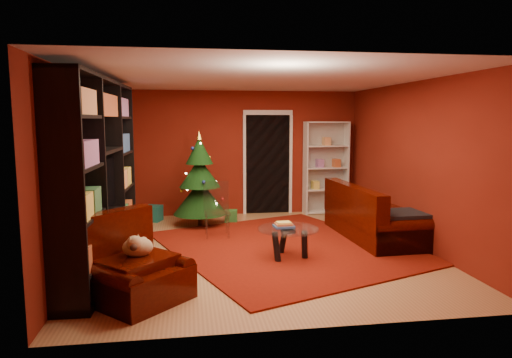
{
  "coord_description": "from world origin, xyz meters",
  "views": [
    {
      "loc": [
        -1.07,
        -6.79,
        1.99
      ],
      "look_at": [
        0.0,
        0.4,
        1.05
      ],
      "focal_mm": 32.0,
      "sensor_mm": 36.0,
      "label": 1
    }
  ],
  "objects": [
    {
      "name": "white_bookshelf",
      "position": [
        1.84,
        2.57,
        0.98
      ],
      "size": [
        0.94,
        0.37,
        2.01
      ],
      "primitive_type": null,
      "rotation": [
        0.0,
        0.0,
        0.04
      ],
      "color": "white",
      "rests_on": "floor"
    },
    {
      "name": "armchair",
      "position": [
        -1.65,
        -1.79,
        0.4
      ],
      "size": [
        1.43,
        1.43,
        0.79
      ],
      "primitive_type": null,
      "rotation": [
        0.0,
        0.0,
        0.79
      ],
      "color": "black",
      "rests_on": "rug"
    },
    {
      "name": "gift_box_green",
      "position": [
        -0.26,
        1.96,
        0.12
      ],
      "size": [
        0.27,
        0.27,
        0.24
      ],
      "primitive_type": "cube",
      "rotation": [
        0.0,
        0.0,
        -0.13
      ],
      "color": "#205D23",
      "rests_on": "floor"
    },
    {
      "name": "media_unit",
      "position": [
        -2.27,
        -0.55,
        1.26
      ],
      "size": [
        0.61,
        3.3,
        2.52
      ],
      "primitive_type": null,
      "rotation": [
        0.0,
        0.0,
        -0.03
      ],
      "color": "black",
      "rests_on": "floor"
    },
    {
      "name": "gift_box_teal",
      "position": [
        -1.79,
        2.29,
        0.15
      ],
      "size": [
        0.39,
        0.39,
        0.31
      ],
      "primitive_type": "cube",
      "rotation": [
        0.0,
        0.0,
        -0.35
      ],
      "color": "#13665E",
      "rests_on": "floor"
    },
    {
      "name": "wall_back",
      "position": [
        0.0,
        2.77,
        1.3
      ],
      "size": [
        5.0,
        0.05,
        2.6
      ],
      "primitive_type": "cube",
      "color": "maroon",
      "rests_on": "ground"
    },
    {
      "name": "coffee_table",
      "position": [
        0.33,
        -0.53,
        0.23
      ],
      "size": [
        0.95,
        0.95,
        0.55
      ],
      "primitive_type": null,
      "rotation": [
        0.0,
        0.0,
        0.08
      ],
      "color": "gray",
      "rests_on": "rug"
    },
    {
      "name": "dog",
      "position": [
        -1.65,
        -1.72,
        0.59
      ],
      "size": [
        0.49,
        0.5,
        0.26
      ],
      "primitive_type": null,
      "rotation": [
        0.0,
        0.0,
        0.79
      ],
      "color": "#CDB88A",
      "rests_on": "armchair"
    },
    {
      "name": "doorway",
      "position": [
        0.6,
        2.73,
        1.05
      ],
      "size": [
        1.06,
        0.6,
        2.16
      ],
      "primitive_type": null,
      "color": "black",
      "rests_on": "floor"
    },
    {
      "name": "wall_right",
      "position": [
        2.52,
        0.0,
        1.3
      ],
      "size": [
        0.05,
        5.5,
        2.6
      ],
      "primitive_type": "cube",
      "color": "maroon",
      "rests_on": "ground"
    },
    {
      "name": "ceiling",
      "position": [
        0.0,
        0.0,
        2.62
      ],
      "size": [
        5.0,
        5.5,
        0.05
      ],
      "primitive_type": "cube",
      "color": "silver",
      "rests_on": "wall_back"
    },
    {
      "name": "floor",
      "position": [
        0.0,
        0.0,
        -0.03
      ],
      "size": [
        5.0,
        5.5,
        0.05
      ],
      "primitive_type": "cube",
      "color": "#A97649",
      "rests_on": "ground"
    },
    {
      "name": "sofa",
      "position": [
        2.02,
        0.38,
        0.47
      ],
      "size": [
        1.08,
        2.21,
        0.93
      ],
      "primitive_type": null,
      "rotation": [
        0.0,
        0.0,
        1.62
      ],
      "color": "black",
      "rests_on": "rug"
    },
    {
      "name": "rug",
      "position": [
        0.4,
        0.04,
        0.01
      ],
      "size": [
        4.45,
        4.77,
        0.02
      ],
      "primitive_type": "cube",
      "rotation": [
        0.0,
        0.0,
        0.36
      ],
      "color": "maroon",
      "rests_on": "floor"
    },
    {
      "name": "wall_left",
      "position": [
        -2.52,
        0.0,
        1.3
      ],
      "size": [
        0.05,
        5.5,
        2.6
      ],
      "primitive_type": "cube",
      "color": "maroon",
      "rests_on": "ground"
    },
    {
      "name": "acrylic_chair",
      "position": [
        -0.61,
        0.82,
        0.43
      ],
      "size": [
        0.44,
        0.48,
        0.85
      ],
      "primitive_type": null,
      "rotation": [
        0.0,
        0.0,
        0.01
      ],
      "color": "#66605B",
      "rests_on": "rug"
    },
    {
      "name": "christmas_tree",
      "position": [
        -0.87,
        1.79,
        0.87
      ],
      "size": [
        1.31,
        1.31,
        1.8
      ],
      "primitive_type": null,
      "rotation": [
        0.0,
        0.0,
        -0.37
      ],
      "color": "black",
      "rests_on": "floor"
    }
  ]
}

